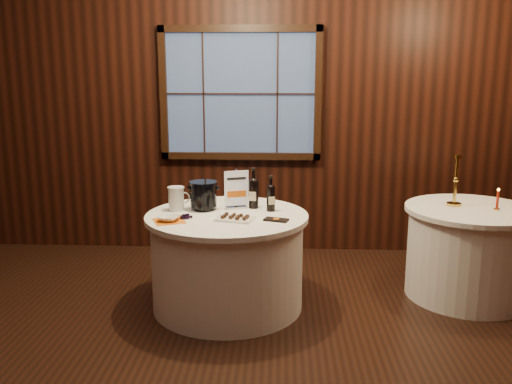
# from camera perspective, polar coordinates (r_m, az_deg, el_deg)

# --- Properties ---
(ground) EXTENTS (6.00, 6.00, 0.00)m
(ground) POSITION_cam_1_polar(r_m,az_deg,el_deg) (3.64, -4.61, -18.27)
(ground) COLOR black
(ground) RESTS_ON ground
(back_wall) EXTENTS (6.00, 0.10, 3.00)m
(back_wall) POSITION_cam_1_polar(r_m,az_deg,el_deg) (5.61, -1.63, 9.23)
(back_wall) COLOR black
(back_wall) RESTS_ON ground
(main_table) EXTENTS (1.28, 1.28, 0.77)m
(main_table) POSITION_cam_1_polar(r_m,az_deg,el_deg) (4.38, -3.03, -7.19)
(main_table) COLOR white
(main_table) RESTS_ON ground
(side_table) EXTENTS (1.08, 1.08, 0.77)m
(side_table) POSITION_cam_1_polar(r_m,az_deg,el_deg) (4.90, 21.47, -5.90)
(side_table) COLOR white
(side_table) RESTS_ON ground
(sign_stand) EXTENTS (0.19, 0.15, 0.32)m
(sign_stand) POSITION_cam_1_polar(r_m,az_deg,el_deg) (4.41, -2.11, -0.34)
(sign_stand) COLOR #AFAFB6
(sign_stand) RESTS_ON main_table
(port_bottle_left) EXTENTS (0.08, 0.09, 0.33)m
(port_bottle_left) POSITION_cam_1_polar(r_m,az_deg,el_deg) (4.42, -0.26, 0.13)
(port_bottle_left) COLOR black
(port_bottle_left) RESTS_ON main_table
(port_bottle_right) EXTENTS (0.07, 0.08, 0.29)m
(port_bottle_right) POSITION_cam_1_polar(r_m,az_deg,el_deg) (4.33, 1.57, -0.40)
(port_bottle_right) COLOR black
(port_bottle_right) RESTS_ON main_table
(ice_bucket) EXTENTS (0.23, 0.23, 0.23)m
(ice_bucket) POSITION_cam_1_polar(r_m,az_deg,el_deg) (4.39, -5.56, -0.31)
(ice_bucket) COLOR black
(ice_bucket) RESTS_ON main_table
(chocolate_plate) EXTENTS (0.31, 0.25, 0.04)m
(chocolate_plate) POSITION_cam_1_polar(r_m,az_deg,el_deg) (4.09, -2.22, -2.74)
(chocolate_plate) COLOR white
(chocolate_plate) RESTS_ON main_table
(chocolate_box) EXTENTS (0.20, 0.14, 0.01)m
(chocolate_box) POSITION_cam_1_polar(r_m,az_deg,el_deg) (4.07, 2.14, -2.94)
(chocolate_box) COLOR black
(chocolate_box) RESTS_ON main_table
(grape_bunch) EXTENTS (0.15, 0.09, 0.04)m
(grape_bunch) POSITION_cam_1_polar(r_m,az_deg,el_deg) (4.14, -7.39, -2.63)
(grape_bunch) COLOR black
(grape_bunch) RESTS_ON main_table
(glass_pitcher) EXTENTS (0.18, 0.14, 0.19)m
(glass_pitcher) POSITION_cam_1_polar(r_m,az_deg,el_deg) (4.40, -8.37, -0.68)
(glass_pitcher) COLOR silver
(glass_pitcher) RESTS_ON main_table
(orange_napkin) EXTENTS (0.29, 0.29, 0.00)m
(orange_napkin) POSITION_cam_1_polar(r_m,az_deg,el_deg) (4.11, -9.15, -3.03)
(orange_napkin) COLOR orange
(orange_napkin) RESTS_ON main_table
(cracker_bowl) EXTENTS (0.17, 0.17, 0.04)m
(cracker_bowl) POSITION_cam_1_polar(r_m,az_deg,el_deg) (4.10, -9.16, -2.74)
(cracker_bowl) COLOR white
(cracker_bowl) RESTS_ON orange_napkin
(brass_candlestick) EXTENTS (0.12, 0.12, 0.43)m
(brass_candlestick) POSITION_cam_1_polar(r_m,az_deg,el_deg) (4.79, 20.23, 0.47)
(brass_candlestick) COLOR #B89239
(brass_candlestick) RESTS_ON side_table
(red_candle) EXTENTS (0.05, 0.05, 0.18)m
(red_candle) POSITION_cam_1_polar(r_m,az_deg,el_deg) (4.78, 24.07, -0.90)
(red_candle) COLOR #B89239
(red_candle) RESTS_ON side_table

